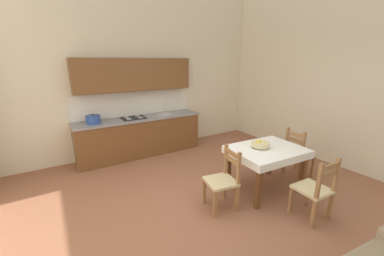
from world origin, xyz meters
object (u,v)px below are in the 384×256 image
Objects in this scene: dining_table at (266,156)px; dining_chair_camera_side at (315,190)px; dining_chair_tv_side at (223,180)px; kitchen_cabinetry at (139,119)px; fruit_bowl at (260,144)px; dining_chair_window_side at (298,154)px.

dining_chair_camera_side is at bearing -91.88° from dining_table.
dining_chair_tv_side is 1.00× the size of dining_chair_camera_side.
dining_chair_camera_side is at bearing -70.89° from kitchen_cabinetry.
fruit_bowl reaches higher than dining_table.
dining_chair_camera_side reaches higher than fruit_bowl.
dining_table is 1.33× the size of dining_chair_tv_side.
dining_table is 4.12× the size of fruit_bowl.
dining_table is (1.26, -2.66, -0.25)m from kitchen_cabinetry.
fruit_bowl is (0.85, 0.10, 0.37)m from dining_chair_tv_side.
dining_chair_tv_side and dining_chair_camera_side have the same top height.
fruit_bowl is at bearing 6.80° from dining_chair_tv_side.
dining_chair_tv_side is at bearing 135.92° from dining_chair_camera_side.
dining_table is 0.95m from dining_chair_tv_side.
dining_chair_tv_side is at bearing -173.20° from fruit_bowl.
dining_chair_window_side is at bearing -3.17° from fruit_bowl.
fruit_bowl is (-0.05, 0.98, 0.37)m from dining_chair_camera_side.
dining_chair_window_side is 1.00× the size of dining_chair_camera_side.
fruit_bowl is at bearing 135.24° from dining_table.
dining_chair_tv_side is 0.93m from fruit_bowl.
dining_chair_camera_side is (1.23, -3.55, -0.41)m from kitchen_cabinetry.
dining_chair_camera_side is (-0.96, -0.92, 0.00)m from dining_chair_window_side.
dining_chair_tv_side is (-0.93, -0.02, -0.17)m from dining_table.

